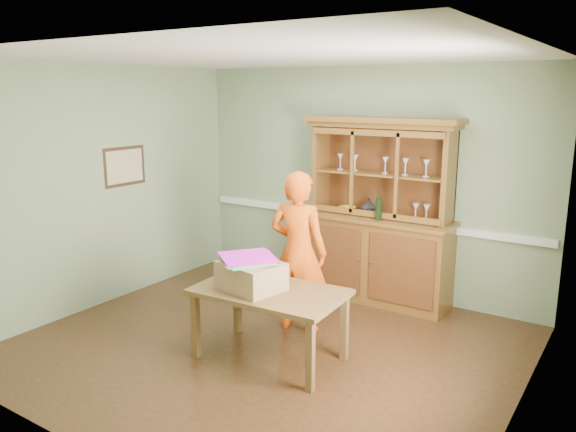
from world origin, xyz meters
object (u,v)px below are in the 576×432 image
Objects in this scene: dining_table at (270,298)px; cardboard_box at (251,276)px; china_hutch at (377,237)px; person at (298,252)px.

cardboard_box is at bearing -156.99° from dining_table.
cardboard_box is (-0.30, -2.02, 0.04)m from china_hutch.
person is at bearing -103.02° from china_hutch.
china_hutch is at bearing 81.60° from cardboard_box.
dining_table is at bearing -94.41° from china_hutch.
china_hutch is 1.28m from person.
china_hutch is 3.97× the size of cardboard_box.
cardboard_box is at bearing -98.40° from china_hutch.
person is at bearing 89.29° from cardboard_box.
china_hutch reaches higher than cardboard_box.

